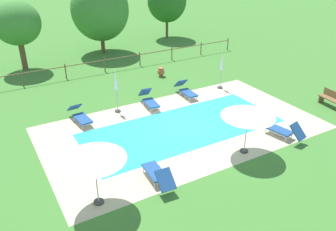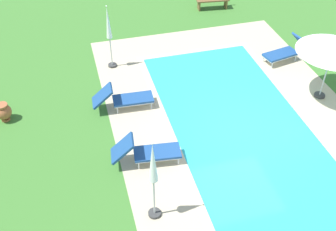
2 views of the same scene
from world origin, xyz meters
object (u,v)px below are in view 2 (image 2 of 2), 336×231
at_px(patio_umbrella_open_foreground, 334,46).
at_px(patio_umbrella_closed_row_mid_west, 153,171).
at_px(sun_lounger_north_near_steps, 124,98).
at_px(patio_umbrella_closed_row_west, 109,30).
at_px(sun_lounger_south_mid, 287,51).
at_px(terracotta_urn_near_fence, 3,112).
at_px(sun_lounger_north_end, 147,151).

distance_m(patio_umbrella_open_foreground, patio_umbrella_closed_row_mid_west, 7.32).
bearing_deg(sun_lounger_north_near_steps, patio_umbrella_closed_row_west, -0.01).
relative_size(sun_lounger_south_mid, patio_umbrella_closed_row_mid_west, 0.81).
distance_m(patio_umbrella_open_foreground, terracotta_urn_near_fence, 10.46).
bearing_deg(patio_umbrella_closed_row_mid_west, terracotta_urn_near_fence, 37.80).
bearing_deg(terracotta_urn_near_fence, patio_umbrella_closed_row_mid_west, -142.20).
height_order(sun_lounger_north_end, sun_lounger_south_mid, sun_lounger_south_mid).
relative_size(patio_umbrella_open_foreground, terracotta_urn_near_fence, 3.76).
height_order(sun_lounger_south_mid, terracotta_urn_near_fence, sun_lounger_south_mid).
bearing_deg(patio_umbrella_open_foreground, patio_umbrella_closed_row_west, 60.36).
distance_m(sun_lounger_south_mid, patio_umbrella_open_foreground, 2.88).
bearing_deg(patio_umbrella_closed_row_west, patio_umbrella_closed_row_mid_west, 179.43).
relative_size(sun_lounger_north_near_steps, patio_umbrella_open_foreground, 0.87).
distance_m(sun_lounger_north_near_steps, sun_lounger_south_mid, 6.58).
bearing_deg(patio_umbrella_open_foreground, sun_lounger_south_mid, 0.48).
distance_m(sun_lounger_north_end, patio_umbrella_open_foreground, 6.65).
height_order(sun_lounger_north_near_steps, patio_umbrella_closed_row_west, patio_umbrella_closed_row_west).
height_order(sun_lounger_north_near_steps, patio_umbrella_open_foreground, patio_umbrella_open_foreground).
height_order(sun_lounger_north_near_steps, sun_lounger_north_end, sun_lounger_north_end).
relative_size(sun_lounger_north_end, terracotta_urn_near_fence, 3.27).
distance_m(sun_lounger_north_near_steps, sun_lounger_north_end, 2.56).
xyz_separation_m(patio_umbrella_open_foreground, patio_umbrella_closed_row_mid_west, (-3.25, 6.54, -0.37)).
xyz_separation_m(sun_lounger_south_mid, terracotta_urn_near_fence, (-0.93, 10.20, -0.06)).
xyz_separation_m(sun_lounger_north_end, patio_umbrella_closed_row_west, (5.12, 0.17, 1.11)).
relative_size(sun_lounger_north_end, sun_lounger_south_mid, 0.99).
height_order(sun_lounger_north_end, patio_umbrella_open_foreground, patio_umbrella_open_foreground).
bearing_deg(sun_lounger_south_mid, terracotta_urn_near_fence, 95.20).
height_order(patio_umbrella_open_foreground, patio_umbrella_closed_row_west, patio_umbrella_closed_row_west).
bearing_deg(patio_umbrella_open_foreground, sun_lounger_north_near_steps, 80.15).
bearing_deg(terracotta_urn_near_fence, patio_umbrella_closed_row_west, -59.65).
bearing_deg(patio_umbrella_closed_row_mid_west, sun_lounger_south_mid, -49.00).
bearing_deg(sun_lounger_south_mid, patio_umbrella_closed_row_mid_west, 131.00).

